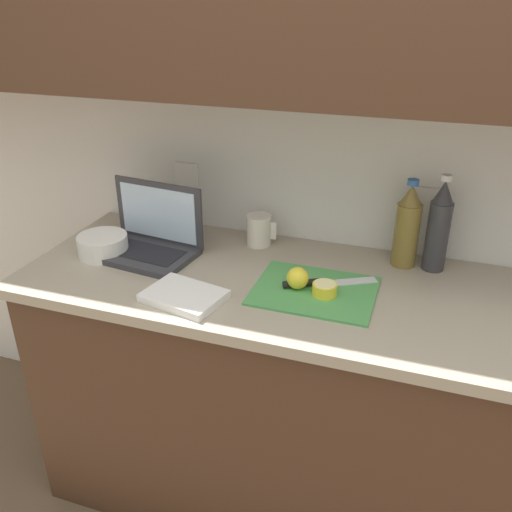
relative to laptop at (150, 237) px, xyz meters
name	(u,v)px	position (x,y,z in m)	size (l,w,h in m)	color
ground_plane	(333,504)	(0.70, -0.05, -0.96)	(12.00, 12.00, 0.00)	brown
wall_back	(385,50)	(0.70, 0.20, 0.60)	(5.20, 0.38, 2.60)	white
counter_unit	(347,408)	(0.72, -0.05, -0.50)	(2.08, 0.66, 0.91)	#472D1E
laptop	(150,237)	(0.00, 0.00, 0.00)	(0.36, 0.26, 0.23)	#333338
cutting_board	(315,291)	(0.59, -0.08, -0.05)	(0.36, 0.29, 0.01)	#4C9E51
knife	(314,283)	(0.58, -0.06, -0.04)	(0.27, 0.17, 0.02)	silver
lemon_half_cut	(325,289)	(0.63, -0.10, -0.03)	(0.07, 0.07, 0.04)	yellow
lemon_whole_beside	(298,278)	(0.54, -0.09, -0.02)	(0.07, 0.07, 0.07)	yellow
bottle_green_soda	(439,227)	(0.92, 0.19, 0.09)	(0.07, 0.07, 0.31)	#333338
bottle_oil_tall	(407,227)	(0.82, 0.19, 0.08)	(0.08, 0.08, 0.29)	olive
measuring_cup	(259,230)	(0.33, 0.18, 0.00)	(0.11, 0.09, 0.11)	silver
bowl_white	(103,245)	(-0.14, -0.07, -0.02)	(0.17, 0.17, 0.07)	white
dish_towel	(184,296)	(0.24, -0.25, -0.04)	(0.22, 0.16, 0.02)	white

